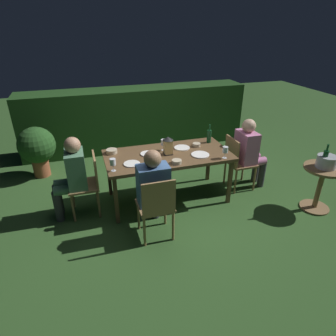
{
  "coord_description": "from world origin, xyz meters",
  "views": [
    {
      "loc": [
        -1.14,
        -3.65,
        2.46
      ],
      "look_at": [
        0.0,
        0.0,
        0.52
      ],
      "focal_mm": 31.11,
      "sensor_mm": 36.0,
      "label": 1
    }
  ],
  "objects_px": {
    "dining_table": "(168,158)",
    "potted_plant_by_hedge": "(37,147)",
    "wine_glass_b": "(163,143)",
    "plate_b": "(182,148)",
    "person_in_green": "(72,174)",
    "side_table": "(321,182)",
    "chair_head_far": "(237,160)",
    "bowl_dip": "(196,145)",
    "chair_side_left_a": "(156,206)",
    "plate_d": "(132,164)",
    "plate_c": "(148,154)",
    "green_bottle_on_table": "(209,136)",
    "chair_head_near": "(88,182)",
    "ice_bucket": "(326,161)",
    "person_in_blue": "(152,187)",
    "wine_glass_a": "(113,163)",
    "bowl_salad": "(177,162)",
    "person_in_pink": "(249,150)",
    "lantern_centerpiece": "(168,145)",
    "wine_glass_c": "(225,150)",
    "plate_a": "(200,155)",
    "bowl_olives": "(112,151)",
    "bowl_bread": "(153,162)"
  },
  "relations": [
    {
      "from": "chair_side_left_a",
      "to": "green_bottle_on_table",
      "type": "height_order",
      "value": "green_bottle_on_table"
    },
    {
      "from": "person_in_green",
      "to": "wine_glass_b",
      "type": "distance_m",
      "value": 1.35
    },
    {
      "from": "bowl_olives",
      "to": "bowl_bread",
      "type": "relative_size",
      "value": 1.37
    },
    {
      "from": "bowl_salad",
      "to": "lantern_centerpiece",
      "type": "bearing_deg",
      "value": 93.16
    },
    {
      "from": "wine_glass_c",
      "to": "ice_bucket",
      "type": "height_order",
      "value": "ice_bucket"
    },
    {
      "from": "chair_side_left_a",
      "to": "plate_b",
      "type": "bearing_deg",
      "value": 55.67
    },
    {
      "from": "wine_glass_c",
      "to": "potted_plant_by_hedge",
      "type": "bearing_deg",
      "value": 146.26
    },
    {
      "from": "chair_side_left_a",
      "to": "dining_table",
      "type": "bearing_deg",
      "value": 64.17
    },
    {
      "from": "chair_head_near",
      "to": "side_table",
      "type": "relative_size",
      "value": 1.3
    },
    {
      "from": "wine_glass_b",
      "to": "bowl_olives",
      "type": "distance_m",
      "value": 0.76
    },
    {
      "from": "person_in_green",
      "to": "wine_glass_b",
      "type": "relative_size",
      "value": 6.8
    },
    {
      "from": "chair_head_far",
      "to": "bowl_dip",
      "type": "xyz_separation_m",
      "value": [
        -0.65,
        0.15,
        0.29
      ]
    },
    {
      "from": "chair_head_near",
      "to": "person_in_pink",
      "type": "xyz_separation_m",
      "value": [
        2.49,
        0.0,
        0.15
      ]
    },
    {
      "from": "green_bottle_on_table",
      "to": "wine_glass_a",
      "type": "xyz_separation_m",
      "value": [
        -1.57,
        -0.54,
        0.01
      ]
    },
    {
      "from": "plate_c",
      "to": "bowl_olives",
      "type": "bearing_deg",
      "value": 158.44
    },
    {
      "from": "chair_side_left_a",
      "to": "plate_b",
      "type": "height_order",
      "value": "chair_side_left_a"
    },
    {
      "from": "plate_b",
      "to": "plate_d",
      "type": "height_order",
      "value": "same"
    },
    {
      "from": "chair_side_left_a",
      "to": "bowl_salad",
      "type": "height_order",
      "value": "chair_side_left_a"
    },
    {
      "from": "chair_head_far",
      "to": "wine_glass_c",
      "type": "xyz_separation_m",
      "value": [
        -0.43,
        -0.36,
        0.38
      ]
    },
    {
      "from": "chair_head_far",
      "to": "green_bottle_on_table",
      "type": "height_order",
      "value": "green_bottle_on_table"
    },
    {
      "from": "chair_head_near",
      "to": "potted_plant_by_hedge",
      "type": "bearing_deg",
      "value": 118.65
    },
    {
      "from": "lantern_centerpiece",
      "to": "wine_glass_c",
      "type": "xyz_separation_m",
      "value": [
        0.71,
        -0.36,
        -0.03
      ]
    },
    {
      "from": "plate_d",
      "to": "dining_table",
      "type": "bearing_deg",
      "value": 17.39
    },
    {
      "from": "plate_d",
      "to": "green_bottle_on_table",
      "type": "bearing_deg",
      "value": 17.75
    },
    {
      "from": "bowl_olives",
      "to": "ice_bucket",
      "type": "bearing_deg",
      "value": -23.04
    },
    {
      "from": "wine_glass_a",
      "to": "bowl_dip",
      "type": "height_order",
      "value": "wine_glass_a"
    },
    {
      "from": "chair_head_near",
      "to": "bowl_dip",
      "type": "height_order",
      "value": "chair_head_near"
    },
    {
      "from": "person_in_blue",
      "to": "wine_glass_a",
      "type": "bearing_deg",
      "value": 140.06
    },
    {
      "from": "person_in_blue",
      "to": "chair_head_far",
      "type": "bearing_deg",
      "value": 22.43
    },
    {
      "from": "plate_c",
      "to": "plate_a",
      "type": "bearing_deg",
      "value": -19.77
    },
    {
      "from": "green_bottle_on_table",
      "to": "bowl_bread",
      "type": "relative_size",
      "value": 2.52
    },
    {
      "from": "plate_b",
      "to": "side_table",
      "type": "xyz_separation_m",
      "value": [
        1.71,
        -1.04,
        -0.31
      ]
    },
    {
      "from": "plate_b",
      "to": "ice_bucket",
      "type": "distance_m",
      "value": 2.0
    },
    {
      "from": "person_in_green",
      "to": "green_bottle_on_table",
      "type": "bearing_deg",
      "value": 6.63
    },
    {
      "from": "chair_side_left_a",
      "to": "green_bottle_on_table",
      "type": "bearing_deg",
      "value": 43.13
    },
    {
      "from": "wine_glass_b",
      "to": "wine_glass_c",
      "type": "xyz_separation_m",
      "value": [
        0.74,
        -0.52,
        0.0
      ]
    },
    {
      "from": "chair_head_far",
      "to": "person_in_pink",
      "type": "bearing_deg",
      "value": 0.0
    },
    {
      "from": "wine_glass_c",
      "to": "plate_a",
      "type": "relative_size",
      "value": 0.66
    },
    {
      "from": "person_in_pink",
      "to": "potted_plant_by_hedge",
      "type": "xyz_separation_m",
      "value": [
        -3.25,
        1.39,
        -0.1
      ]
    },
    {
      "from": "plate_c",
      "to": "plate_d",
      "type": "relative_size",
      "value": 0.98
    },
    {
      "from": "person_in_green",
      "to": "side_table",
      "type": "bearing_deg",
      "value": -15.03
    },
    {
      "from": "wine_glass_b",
      "to": "plate_b",
      "type": "distance_m",
      "value": 0.31
    },
    {
      "from": "person_in_blue",
      "to": "bowl_dip",
      "type": "xyz_separation_m",
      "value": [
        0.91,
        0.79,
        0.14
      ]
    },
    {
      "from": "dining_table",
      "to": "potted_plant_by_hedge",
      "type": "bearing_deg",
      "value": 143.94
    },
    {
      "from": "plate_d",
      "to": "person_in_pink",
      "type": "bearing_deg",
      "value": 5.26
    },
    {
      "from": "bowl_bread",
      "to": "bowl_dip",
      "type": "relative_size",
      "value": 0.96
    },
    {
      "from": "person_in_green",
      "to": "side_table",
      "type": "distance_m",
      "value": 3.44
    },
    {
      "from": "green_bottle_on_table",
      "to": "person_in_pink",
      "type": "bearing_deg",
      "value": -22.19
    },
    {
      "from": "person_in_blue",
      "to": "plate_a",
      "type": "height_order",
      "value": "person_in_blue"
    },
    {
      "from": "chair_head_near",
      "to": "chair_side_left_a",
      "type": "bearing_deg",
      "value": -48.39
    }
  ]
}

